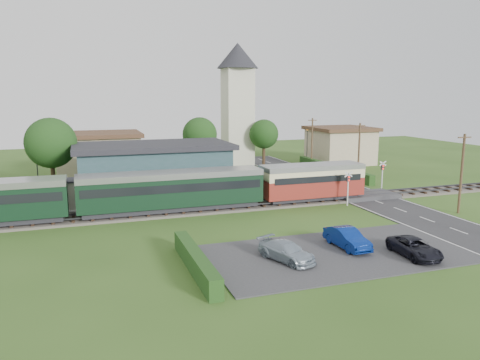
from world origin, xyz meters
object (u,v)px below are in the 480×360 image
object	(u,v)px
train	(135,192)
car_park_dark	(414,247)
church_tower	(238,95)
house_west	(99,153)
crossing_signal_near	(348,183)
car_on_road	(317,175)
house_east	(340,145)
pedestrian_far	(73,199)
station_building	(154,168)
car_park_blue	(347,238)
car_park_silver	(286,251)
pedestrian_near	(223,187)
equipment_hut	(73,193)
crossing_signal_far	(382,171)

from	to	relation	value
train	car_park_dark	size ratio (longest dim) A/B	10.42
church_tower	house_west	bearing A→B (deg)	-171.47
church_tower	crossing_signal_near	size ratio (longest dim) A/B	5.37
car_on_road	house_east	bearing A→B (deg)	-38.36
crossing_signal_near	car_on_road	distance (m)	13.32
house_west	crossing_signal_near	xyz separation A→B (m)	(21.40, -25.41, -0.65)
car_on_road	car_park_dark	distance (m)	27.42
car_on_road	pedestrian_far	xyz separation A→B (m)	(-28.00, -7.08, 0.51)
church_tower	car_on_road	world-z (taller)	church_tower
car_park_dark	train	bearing A→B (deg)	137.65
station_building	crossing_signal_near	bearing A→B (deg)	-34.81
house_west	car_park_blue	xyz separation A→B (m)	(14.69, -36.27, -2.04)
house_east	car_park_silver	size ratio (longest dim) A/B	2.13
car_park_dark	pedestrian_near	distance (m)	20.57
pedestrian_near	station_building	bearing A→B (deg)	-34.87
car_park_blue	pedestrian_near	distance (m)	16.89
house_east	crossing_signal_near	world-z (taller)	house_east
car_park_dark	pedestrian_far	xyz separation A→B (m)	(-20.91, 19.42, 0.55)
equipment_hut	car_on_road	xyz separation A→B (m)	(27.98, 7.15, -1.05)
house_east	train	bearing A→B (deg)	-146.24
house_west	church_tower	bearing A→B (deg)	8.53
crossing_signal_near	car_on_road	bearing A→B (deg)	74.32
house_east	car_on_road	bearing A→B (deg)	-130.69
equipment_hut	station_building	size ratio (longest dim) A/B	0.16
church_tower	car_park_silver	size ratio (longest dim) A/B	4.27
car_park_silver	car_park_dark	distance (m)	8.36
train	crossing_signal_far	bearing A→B (deg)	5.16
train	church_tower	xyz separation A→B (m)	(17.91, 26.00, 8.05)
car_on_road	car_park_silver	bearing A→B (deg)	150.55
crossing_signal_near	equipment_hut	bearing A→B (deg)	167.06
car_park_silver	crossing_signal_far	bearing A→B (deg)	20.39
equipment_hut	station_building	bearing A→B (deg)	35.92
station_building	car_on_road	bearing A→B (deg)	3.87
car_park_blue	pedestrian_near	bearing A→B (deg)	100.98
crossing_signal_near	car_park_blue	bearing A→B (deg)	-121.70
crossing_signal_far	car_park_silver	xyz separation A→B (m)	(-18.83, -16.60, -1.46)
equipment_hut	car_park_silver	size ratio (longest dim) A/B	0.62
car_on_road	pedestrian_far	size ratio (longest dim) A/B	2.52
train	crossing_signal_far	xyz separation A→B (m)	(26.51, 2.39, -0.04)
car_park_blue	house_east	bearing A→B (deg)	57.84
station_building	pedestrian_near	size ratio (longest dim) A/B	8.67
car_on_road	train	bearing A→B (deg)	116.65
pedestrian_near	car_park_dark	bearing A→B (deg)	120.27
equipment_hut	pedestrian_far	world-z (taller)	equipment_hut
house_west	car_park_dark	size ratio (longest dim) A/B	2.61
train	house_west	size ratio (longest dim) A/B	4.00
house_east	car_park_dark	xyz separation A→B (m)	(-17.10, -38.15, -2.14)
equipment_hut	car_park_blue	size ratio (longest dim) A/B	0.63
crossing_signal_near	crossing_signal_far	world-z (taller)	same
church_tower	crossing_signal_near	bearing A→B (deg)	-87.18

